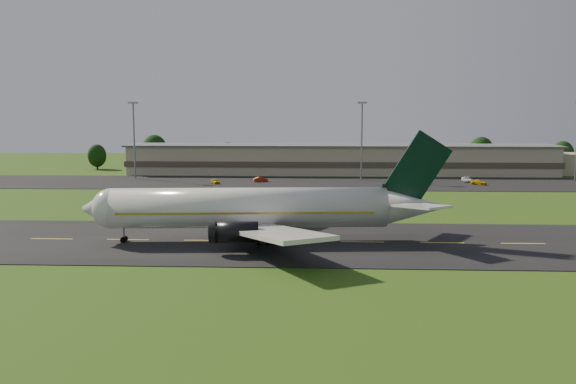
{
  "coord_description": "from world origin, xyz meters",
  "views": [
    {
      "loc": [
        -6.09,
        -87.75,
        18.38
      ],
      "look_at": [
        -10.72,
        8.0,
        6.0
      ],
      "focal_mm": 40.0,
      "sensor_mm": 36.0,
      "label": 1
    }
  ],
  "objects_px": {
    "service_vehicle_a": "(215,181)",
    "service_vehicle_b": "(260,179)",
    "terminal": "(363,160)",
    "light_mast_west": "(134,131)",
    "light_mast_centre": "(362,131)",
    "service_vehicle_d": "(479,182)",
    "service_vehicle_c": "(467,179)",
    "airliner": "(256,209)"
  },
  "relations": [
    {
      "from": "service_vehicle_a",
      "to": "service_vehicle_b",
      "type": "height_order",
      "value": "service_vehicle_b"
    },
    {
      "from": "terminal",
      "to": "light_mast_west",
      "type": "distance_m",
      "value": 64.1
    },
    {
      "from": "light_mast_centre",
      "to": "service_vehicle_a",
      "type": "height_order",
      "value": "light_mast_centre"
    },
    {
      "from": "service_vehicle_b",
      "to": "service_vehicle_d",
      "type": "distance_m",
      "value": 54.08
    },
    {
      "from": "service_vehicle_b",
      "to": "terminal",
      "type": "bearing_deg",
      "value": -70.87
    },
    {
      "from": "light_mast_west",
      "to": "light_mast_centre",
      "type": "relative_size",
      "value": 1.0
    },
    {
      "from": "light_mast_west",
      "to": "light_mast_centre",
      "type": "distance_m",
      "value": 60.0
    },
    {
      "from": "light_mast_west",
      "to": "service_vehicle_a",
      "type": "xyz_separation_m",
      "value": [
        23.26,
        -10.84,
        -12.04
      ]
    },
    {
      "from": "terminal",
      "to": "service_vehicle_a",
      "type": "relative_size",
      "value": 41.59
    },
    {
      "from": "terminal",
      "to": "light_mast_centre",
      "type": "distance_m",
      "value": 18.45
    },
    {
      "from": "light_mast_centre",
      "to": "service_vehicle_d",
      "type": "distance_m",
      "value": 32.12
    },
    {
      "from": "light_mast_west",
      "to": "service_vehicle_b",
      "type": "xyz_separation_m",
      "value": [
        34.08,
        -6.2,
        -12.04
      ]
    },
    {
      "from": "light_mast_west",
      "to": "service_vehicle_c",
      "type": "bearing_deg",
      "value": -2.65
    },
    {
      "from": "service_vehicle_c",
      "to": "service_vehicle_d",
      "type": "relative_size",
      "value": 1.14
    },
    {
      "from": "airliner",
      "to": "terminal",
      "type": "bearing_deg",
      "value": 72.91
    },
    {
      "from": "service_vehicle_d",
      "to": "service_vehicle_b",
      "type": "bearing_deg",
      "value": 124.05
    },
    {
      "from": "service_vehicle_d",
      "to": "airliner",
      "type": "bearing_deg",
      "value": -176.26
    },
    {
      "from": "light_mast_west",
      "to": "service_vehicle_c",
      "type": "xyz_separation_m",
      "value": [
        86.53,
        -4.0,
        -12.0
      ]
    },
    {
      "from": "airliner",
      "to": "light_mast_west",
      "type": "xyz_separation_m",
      "value": [
        -40.17,
        79.93,
        8.08
      ]
    },
    {
      "from": "airliner",
      "to": "service_vehicle_b",
      "type": "distance_m",
      "value": 74.09
    },
    {
      "from": "airliner",
      "to": "light_mast_centre",
      "type": "height_order",
      "value": "light_mast_centre"
    },
    {
      "from": "light_mast_west",
      "to": "terminal",
      "type": "bearing_deg",
      "value": 14.76
    },
    {
      "from": "light_mast_centre",
      "to": "service_vehicle_c",
      "type": "xyz_separation_m",
      "value": [
        26.53,
        -4.0,
        -12.0
      ]
    },
    {
      "from": "light_mast_centre",
      "to": "airliner",
      "type": "bearing_deg",
      "value": -103.94
    },
    {
      "from": "service_vehicle_a",
      "to": "service_vehicle_d",
      "type": "relative_size",
      "value": 0.87
    },
    {
      "from": "service_vehicle_d",
      "to": "service_vehicle_a",
      "type": "bearing_deg",
      "value": 128.83
    },
    {
      "from": "airliner",
      "to": "service_vehicle_c",
      "type": "xyz_separation_m",
      "value": [
        46.36,
        75.93,
        -3.92
      ]
    },
    {
      "from": "terminal",
      "to": "light_mast_centre",
      "type": "bearing_deg",
      "value": -94.95
    },
    {
      "from": "airliner",
      "to": "light_mast_west",
      "type": "height_order",
      "value": "light_mast_west"
    },
    {
      "from": "light_mast_west",
      "to": "airliner",
      "type": "bearing_deg",
      "value": -63.32
    },
    {
      "from": "terminal",
      "to": "service_vehicle_c",
      "type": "relative_size",
      "value": 31.56
    },
    {
      "from": "terminal",
      "to": "service_vehicle_d",
      "type": "bearing_deg",
      "value": -44.59
    },
    {
      "from": "service_vehicle_c",
      "to": "light_mast_centre",
      "type": "bearing_deg",
      "value": 173.04
    },
    {
      "from": "airliner",
      "to": "light_mast_centre",
      "type": "xyz_separation_m",
      "value": [
        19.83,
        79.93,
        8.08
      ]
    },
    {
      "from": "light_mast_west",
      "to": "service_vehicle_b",
      "type": "distance_m",
      "value": 36.67
    },
    {
      "from": "service_vehicle_c",
      "to": "light_mast_west",
      "type": "bearing_deg",
      "value": 178.97
    },
    {
      "from": "service_vehicle_a",
      "to": "service_vehicle_b",
      "type": "distance_m",
      "value": 11.78
    },
    {
      "from": "terminal",
      "to": "service_vehicle_b",
      "type": "distance_m",
      "value": 35.47
    },
    {
      "from": "terminal",
      "to": "service_vehicle_a",
      "type": "bearing_deg",
      "value": -144.69
    },
    {
      "from": "terminal",
      "to": "light_mast_west",
      "type": "xyz_separation_m",
      "value": [
        -61.4,
        -16.18,
        8.75
      ]
    },
    {
      "from": "service_vehicle_a",
      "to": "service_vehicle_c",
      "type": "relative_size",
      "value": 0.76
    },
    {
      "from": "light_mast_west",
      "to": "service_vehicle_a",
      "type": "relative_size",
      "value": 5.84
    }
  ]
}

